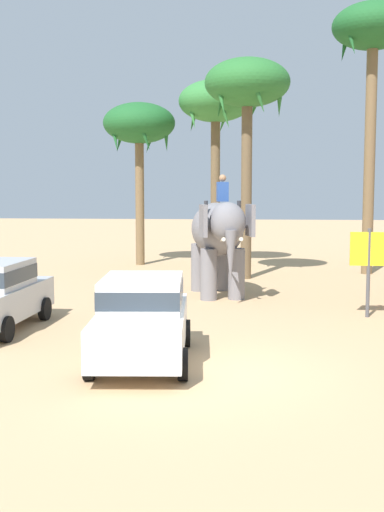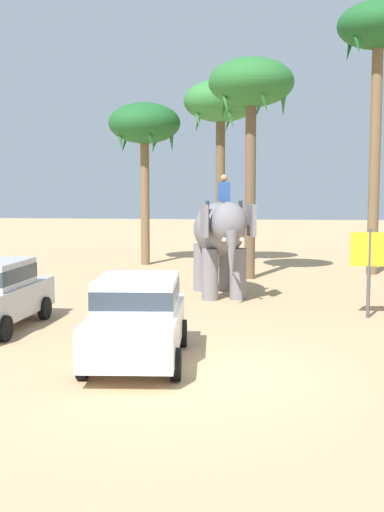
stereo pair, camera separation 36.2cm
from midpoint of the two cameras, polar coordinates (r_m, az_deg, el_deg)
name	(u,v)px [view 2 (the right image)]	position (r m, az deg, el deg)	size (l,w,h in m)	color
ground_plane	(194,372)	(12.62, 0.99, -10.06)	(120.00, 120.00, 0.00)	tan
car_sedan_foreground	(137,316)	(13.24, -3.99, -5.18)	(2.13, 4.22, 1.70)	white
elephant_with_mahout	(220,234)	(21.00, 2.97, 1.87)	(2.39, 4.02, 3.88)	slate
palm_tree_near_hut	(251,89)	(25.40, 5.57, 14.21)	(3.20, 3.20, 8.28)	brown
palm_tree_left_of_road	(378,37)	(27.96, 16.21, 17.78)	(3.20, 3.20, 10.67)	brown
palm_tree_far_back	(221,106)	(29.03, 2.86, 12.82)	(3.20, 3.20, 8.09)	brown
palm_tree_leaning_seaward	(145,127)	(29.84, -3.78, 11.07)	(3.20, 3.20, 7.23)	brown
signboard_yellow	(369,255)	(18.14, 15.67, 0.06)	(1.00, 0.10, 2.40)	#4C4C51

